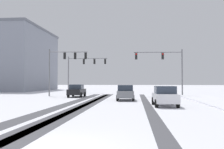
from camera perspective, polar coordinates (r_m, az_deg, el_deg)
wheel_track_left_lane at (r=23.35m, az=-9.54°, el=-6.46°), size 1.11×33.89×0.01m
wheel_track_right_lane at (r=22.61m, az=7.85°, el=-6.62°), size 0.70×33.89×0.01m
wheel_track_center at (r=22.93m, az=-4.71°, el=-6.56°), size 1.17×33.89×0.01m
wheel_track_oncoming at (r=23.02m, az=-5.99°, el=-6.54°), size 0.99×33.89×0.01m
traffic_signal_far_left at (r=44.99m, az=-6.33°, el=1.99°), size 6.99×0.50×6.50m
traffic_signal_near_right at (r=36.09m, az=11.87°, el=2.68°), size 6.82×0.75×6.50m
traffic_signal_near_left at (r=35.54m, az=-10.62°, el=2.89°), size 5.36×0.72×6.50m
car_black_lead at (r=33.25m, az=-7.95°, el=-3.62°), size 1.87×4.12×1.62m
car_grey_second at (r=26.99m, az=3.03°, el=-4.10°), size 1.95×4.16×1.62m
car_white_third at (r=20.94m, az=11.82°, el=-4.77°), size 1.91×4.14×1.62m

